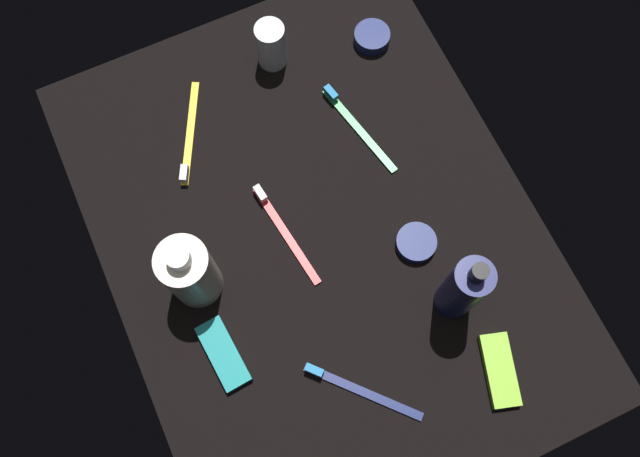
{
  "coord_description": "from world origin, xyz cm",
  "views": [
    {
      "loc": [
        -26.64,
        12.32,
        97.53
      ],
      "look_at": [
        0.0,
        0.0,
        3.0
      ],
      "focal_mm": 37.44,
      "sensor_mm": 36.0,
      "label": 1
    }
  ],
  "objects_px": {
    "deodorant_stick": "(271,45)",
    "bodywash_bottle": "(190,272)",
    "lotion_bottle": "(463,289)",
    "snack_bar_lime": "(500,370)",
    "cream_tin_right": "(372,37)",
    "toothbrush_green": "(355,124)",
    "toothbrush_yellow": "(189,138)",
    "toothbrush_navy": "(356,388)",
    "toothbrush_red": "(282,228)",
    "snack_bar_teal": "(223,354)",
    "cream_tin_left": "(416,243)"
  },
  "relations": [
    {
      "from": "snack_bar_teal",
      "to": "snack_bar_lime",
      "type": "bearing_deg",
      "value": -122.8
    },
    {
      "from": "deodorant_stick",
      "to": "bodywash_bottle",
      "type": "bearing_deg",
      "value": 140.14
    },
    {
      "from": "toothbrush_yellow",
      "to": "snack_bar_teal",
      "type": "bearing_deg",
      "value": 166.7
    },
    {
      "from": "toothbrush_green",
      "to": "toothbrush_yellow",
      "type": "bearing_deg",
      "value": 70.58
    },
    {
      "from": "snack_bar_teal",
      "to": "cream_tin_right",
      "type": "relative_size",
      "value": 1.74
    },
    {
      "from": "toothbrush_red",
      "to": "cream_tin_right",
      "type": "height_order",
      "value": "same"
    },
    {
      "from": "deodorant_stick",
      "to": "cream_tin_right",
      "type": "relative_size",
      "value": 1.45
    },
    {
      "from": "bodywash_bottle",
      "to": "toothbrush_yellow",
      "type": "height_order",
      "value": "bodywash_bottle"
    },
    {
      "from": "snack_bar_lime",
      "to": "toothbrush_red",
      "type": "bearing_deg",
      "value": 48.19
    },
    {
      "from": "toothbrush_navy",
      "to": "toothbrush_red",
      "type": "bearing_deg",
      "value": -0.41
    },
    {
      "from": "lotion_bottle",
      "to": "toothbrush_green",
      "type": "xyz_separation_m",
      "value": [
        0.32,
        0.01,
        -0.08
      ]
    },
    {
      "from": "lotion_bottle",
      "to": "cream_tin_right",
      "type": "xyz_separation_m",
      "value": [
        0.45,
        -0.09,
        -0.07
      ]
    },
    {
      "from": "toothbrush_yellow",
      "to": "snack_bar_teal",
      "type": "distance_m",
      "value": 0.35
    },
    {
      "from": "lotion_bottle",
      "to": "toothbrush_green",
      "type": "relative_size",
      "value": 1.06
    },
    {
      "from": "deodorant_stick",
      "to": "toothbrush_green",
      "type": "height_order",
      "value": "deodorant_stick"
    },
    {
      "from": "bodywash_bottle",
      "to": "toothbrush_navy",
      "type": "bearing_deg",
      "value": -148.25
    },
    {
      "from": "lotion_bottle",
      "to": "bodywash_bottle",
      "type": "distance_m",
      "value": 0.38
    },
    {
      "from": "lotion_bottle",
      "to": "toothbrush_navy",
      "type": "relative_size",
      "value": 1.34
    },
    {
      "from": "toothbrush_red",
      "to": "bodywash_bottle",
      "type": "bearing_deg",
      "value": 99.66
    },
    {
      "from": "lotion_bottle",
      "to": "snack_bar_lime",
      "type": "xyz_separation_m",
      "value": [
        -0.12,
        -0.01,
        -0.08
      ]
    },
    {
      "from": "bodywash_bottle",
      "to": "snack_bar_teal",
      "type": "height_order",
      "value": "bodywash_bottle"
    },
    {
      "from": "lotion_bottle",
      "to": "deodorant_stick",
      "type": "relative_size",
      "value": 2.2
    },
    {
      "from": "toothbrush_navy",
      "to": "toothbrush_yellow",
      "type": "distance_m",
      "value": 0.47
    },
    {
      "from": "lotion_bottle",
      "to": "toothbrush_navy",
      "type": "xyz_separation_m",
      "value": [
        -0.05,
        0.18,
        -0.08
      ]
    },
    {
      "from": "deodorant_stick",
      "to": "snack_bar_teal",
      "type": "height_order",
      "value": "deodorant_stick"
    },
    {
      "from": "deodorant_stick",
      "to": "toothbrush_green",
      "type": "bearing_deg",
      "value": -156.75
    },
    {
      "from": "deodorant_stick",
      "to": "snack_bar_teal",
      "type": "relative_size",
      "value": 0.83
    },
    {
      "from": "lotion_bottle",
      "to": "toothbrush_navy",
      "type": "distance_m",
      "value": 0.21
    },
    {
      "from": "bodywash_bottle",
      "to": "snack_bar_teal",
      "type": "xyz_separation_m",
      "value": [
        -0.11,
        0.01,
        -0.07
      ]
    },
    {
      "from": "toothbrush_green",
      "to": "cream_tin_left",
      "type": "height_order",
      "value": "toothbrush_green"
    },
    {
      "from": "toothbrush_green",
      "to": "snack_bar_lime",
      "type": "distance_m",
      "value": 0.44
    },
    {
      "from": "cream_tin_right",
      "to": "bodywash_bottle",
      "type": "bearing_deg",
      "value": 122.52
    },
    {
      "from": "cream_tin_left",
      "to": "bodywash_bottle",
      "type": "bearing_deg",
      "value": 75.86
    },
    {
      "from": "toothbrush_yellow",
      "to": "cream_tin_right",
      "type": "height_order",
      "value": "same"
    },
    {
      "from": "toothbrush_yellow",
      "to": "cream_tin_left",
      "type": "xyz_separation_m",
      "value": [
        -0.31,
        -0.25,
        0.0
      ]
    },
    {
      "from": "deodorant_stick",
      "to": "snack_bar_teal",
      "type": "distance_m",
      "value": 0.49
    },
    {
      "from": "snack_bar_lime",
      "to": "cream_tin_left",
      "type": "relative_size",
      "value": 1.7
    },
    {
      "from": "lotion_bottle",
      "to": "toothbrush_red",
      "type": "distance_m",
      "value": 0.29
    },
    {
      "from": "cream_tin_left",
      "to": "toothbrush_navy",
      "type": "bearing_deg",
      "value": 131.42
    },
    {
      "from": "toothbrush_navy",
      "to": "snack_bar_lime",
      "type": "xyz_separation_m",
      "value": [
        -0.06,
        -0.2,
        0.0
      ]
    },
    {
      "from": "snack_bar_lime",
      "to": "cream_tin_right",
      "type": "height_order",
      "value": "cream_tin_right"
    },
    {
      "from": "cream_tin_left",
      "to": "cream_tin_right",
      "type": "distance_m",
      "value": 0.36
    },
    {
      "from": "deodorant_stick",
      "to": "toothbrush_yellow",
      "type": "distance_m",
      "value": 0.2
    },
    {
      "from": "toothbrush_green",
      "to": "lotion_bottle",
      "type": "bearing_deg",
      "value": -178.84
    },
    {
      "from": "bodywash_bottle",
      "to": "toothbrush_green",
      "type": "relative_size",
      "value": 0.91
    },
    {
      "from": "toothbrush_navy",
      "to": "toothbrush_yellow",
      "type": "relative_size",
      "value": 0.85
    },
    {
      "from": "toothbrush_navy",
      "to": "snack_bar_teal",
      "type": "bearing_deg",
      "value": 50.91
    },
    {
      "from": "deodorant_stick",
      "to": "toothbrush_navy",
      "type": "bearing_deg",
      "value": 168.78
    },
    {
      "from": "deodorant_stick",
      "to": "toothbrush_red",
      "type": "distance_m",
      "value": 0.3
    },
    {
      "from": "lotion_bottle",
      "to": "snack_bar_lime",
      "type": "distance_m",
      "value": 0.14
    }
  ]
}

